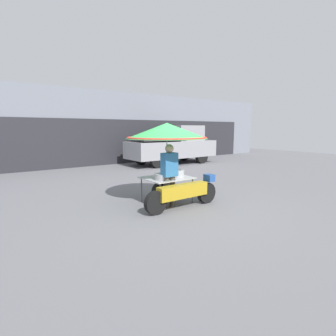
% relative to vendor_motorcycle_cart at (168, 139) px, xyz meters
% --- Properties ---
extents(ground_plane, '(36.00, 36.00, 0.00)m').
position_rel_vendor_motorcycle_cart_xyz_m(ground_plane, '(0.04, -0.55, -1.64)').
color(ground_plane, slate).
extents(shopfront_building, '(28.00, 2.06, 3.88)m').
position_rel_vendor_motorcycle_cart_xyz_m(shopfront_building, '(0.04, 8.79, 0.29)').
color(shopfront_building, gray).
rests_on(shopfront_building, ground).
extents(vendor_motorcycle_cart, '(2.12, 2.07, 2.05)m').
position_rel_vendor_motorcycle_cart_xyz_m(vendor_motorcycle_cart, '(0.00, 0.00, 0.00)').
color(vendor_motorcycle_cart, black).
rests_on(vendor_motorcycle_cart, ground).
extents(vendor_person, '(0.38, 0.22, 1.54)m').
position_rel_vendor_motorcycle_cart_xyz_m(vendor_person, '(-0.19, -0.30, -0.78)').
color(vendor_person, '#4C473D').
rests_on(vendor_person, ground).
extents(pickup_truck, '(4.98, 1.83, 2.08)m').
position_rel_vendor_motorcycle_cart_xyz_m(pickup_truck, '(4.83, 6.00, -0.65)').
color(pickup_truck, black).
rests_on(pickup_truck, ground).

